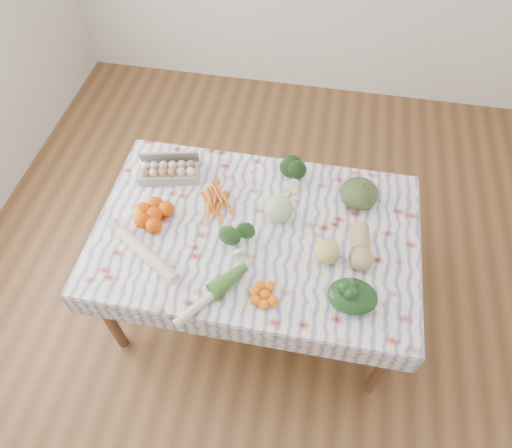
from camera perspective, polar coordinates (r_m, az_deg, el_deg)
name	(u,v)px	position (r m, az deg, el deg)	size (l,w,h in m)	color
ground	(256,299)	(2.99, 0.00, -9.30)	(4.50, 4.50, 0.00)	brown
dining_table	(256,240)	(2.41, 0.00, -1.99)	(1.60, 1.00, 0.75)	brown
tablecloth	(256,231)	(2.34, 0.00, -0.92)	(1.66, 1.06, 0.01)	white
egg_carton	(169,173)	(2.58, -10.86, 6.29)	(0.33, 0.13, 0.09)	gray
carrot_bunch	(217,207)	(2.41, -4.93, 2.12)	(0.23, 0.21, 0.04)	orange
kale_bunch	(296,174)	(2.51, 4.96, 6.26)	(0.15, 0.13, 0.13)	black
kabocha_squash	(359,193)	(2.47, 12.76, 3.79)	(0.20, 0.20, 0.13)	#3B4C25
cabbage	(279,209)	(2.33, 2.85, 1.94)	(0.15, 0.15, 0.15)	#A7C582
butternut_squash	(361,246)	(2.27, 12.99, -2.72)	(0.12, 0.25, 0.12)	tan
orange_cluster	(154,214)	(2.40, -12.59, 1.17)	(0.27, 0.27, 0.09)	#D24703
broccoli	(237,243)	(2.23, -2.42, -2.33)	(0.16, 0.16, 0.12)	#234E1F
mandarin_cluster	(265,294)	(2.12, 1.10, -8.76)	(0.17, 0.17, 0.05)	orange
grapefruit	(327,252)	(2.22, 8.88, -3.43)	(0.12, 0.12, 0.12)	tan
spinach_bag	(352,296)	(2.13, 11.97, -8.82)	(0.23, 0.18, 0.10)	black
daikon	(146,254)	(2.29, -13.54, -3.65)	(0.06, 0.06, 0.44)	beige
leek	(210,296)	(2.13, -5.71, -8.98)	(0.04, 0.04, 0.41)	beige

